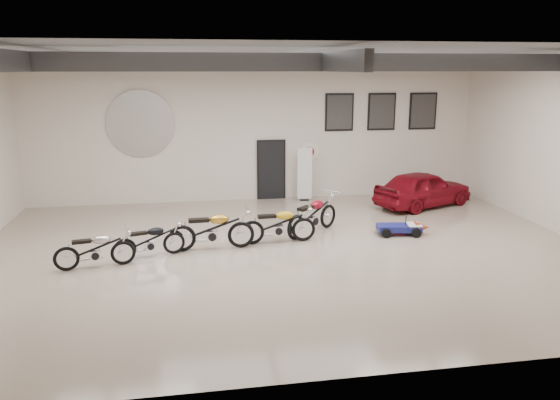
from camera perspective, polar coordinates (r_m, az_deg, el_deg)
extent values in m
cube|color=tan|center=(14.24, 0.83, -5.43)|extent=(16.00, 12.00, 0.01)
cube|color=slate|center=(13.47, 0.90, 15.12)|extent=(16.00, 12.00, 0.01)
cube|color=beige|center=(19.51, -2.43, 7.28)|extent=(16.00, 0.02, 5.00)
cube|color=black|center=(19.74, -0.93, 3.11)|extent=(0.92, 0.08, 2.10)
imported|color=maroon|center=(19.35, 14.73, 1.16)|extent=(2.78, 3.95, 1.25)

